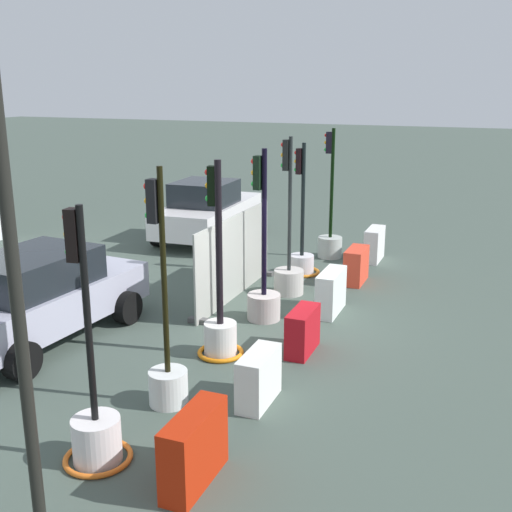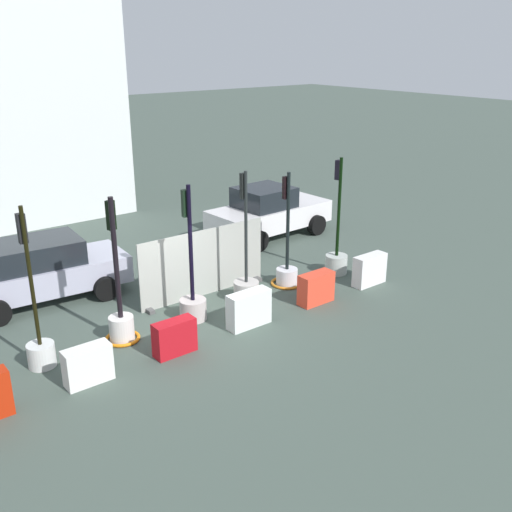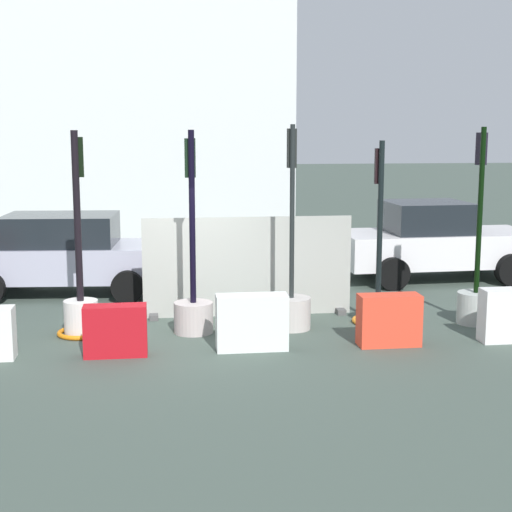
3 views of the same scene
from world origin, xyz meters
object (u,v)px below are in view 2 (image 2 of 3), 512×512
Objects in this scene: traffic_light_4 at (246,282)px; traffic_light_5 at (287,269)px; construction_barrier_2 at (175,337)px; car_silver_hatchback at (40,270)px; traffic_light_2 at (120,315)px; construction_barrier_1 at (88,365)px; construction_barrier_4 at (316,288)px; car_white_van at (268,212)px; traffic_light_1 at (39,338)px; construction_barrier_3 at (249,309)px; construction_barrier_5 at (370,270)px; traffic_light_6 at (337,255)px; traffic_light_3 at (192,296)px.

traffic_light_4 is 1.64m from traffic_light_5.
car_silver_hatchback reaches higher than construction_barrier_2.
construction_barrier_2 is (0.65, -1.32, -0.25)m from traffic_light_2.
construction_barrier_4 reaches higher than construction_barrier_1.
construction_barrier_4 is 5.88m from car_white_van.
traffic_light_2 is 3.56× the size of construction_barrier_2.
traffic_light_1 reaches higher than construction_barrier_3.
construction_barrier_1 is (0.53, -1.26, -0.27)m from traffic_light_1.
construction_barrier_5 is at bearing -31.22° from car_silver_hatchback.
construction_barrier_3 is (4.67, -1.24, -0.22)m from traffic_light_1.
traffic_light_6 reaches higher than construction_barrier_2.
construction_barrier_4 is at bearing -0.39° from construction_barrier_3.
car_silver_hatchback is 1.01× the size of car_white_van.
construction_barrier_5 is at bearing -38.12° from traffic_light_5.
construction_barrier_3 is at bearing 0.29° from construction_barrier_1.
construction_barrier_5 is at bearing 0.36° from construction_barrier_2.
construction_barrier_1 is at bearing -179.95° from construction_barrier_4.
traffic_light_1 is 1.09× the size of traffic_light_5.
car_silver_hatchback is at bearing 126.30° from construction_barrier_3.
traffic_light_3 reaches higher than construction_barrier_1.
traffic_light_2 is at bearing 177.49° from traffic_light_3.
traffic_light_5 is at bearing 18.11° from construction_barrier_2.
traffic_light_2 is 5.18m from construction_barrier_4.
traffic_light_2 is at bearing 179.51° from traffic_light_4.
construction_barrier_4 is 7.37m from car_silver_hatchback.
car_silver_hatchback is (1.24, 3.44, 0.18)m from traffic_light_1.
construction_barrier_1 is (-4.98, -1.24, -0.15)m from traffic_light_4.
traffic_light_1 reaches higher than construction_barrier_5.
construction_barrier_5 is (3.48, -1.25, -0.11)m from traffic_light_4.
construction_barrier_1 is 0.97× the size of construction_barrier_4.
car_white_van reaches higher than construction_barrier_3.
traffic_light_4 is 5.14m from construction_barrier_1.
construction_barrier_4 is at bearing -20.83° from traffic_light_3.
construction_barrier_3 is at bearing -149.75° from traffic_light_5.
construction_barrier_5 reaches higher than construction_barrier_1.
traffic_light_3 is 0.97× the size of traffic_light_4.
traffic_light_2 is 1.91m from traffic_light_3.
traffic_light_2 is at bearing 169.79° from construction_barrier_5.
construction_barrier_5 reaches higher than construction_barrier_2.
traffic_light_6 is 3.32× the size of construction_barrier_5.
traffic_light_3 is 1.72m from traffic_light_4.
construction_barrier_5 is 0.23× the size of car_white_van.
traffic_light_5 is 0.93× the size of traffic_light_6.
traffic_light_3 is 3.57× the size of construction_barrier_2.
construction_barrier_1 is at bearing -136.82° from traffic_light_2.
traffic_light_1 is 1.01× the size of traffic_light_4.
construction_barrier_3 is at bearing 179.65° from construction_barrier_5.
traffic_light_6 reaches higher than traffic_light_2.
car_silver_hatchback is (-5.67, 4.69, 0.43)m from construction_barrier_4.
traffic_light_4 is at bearing -0.49° from traffic_light_2.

